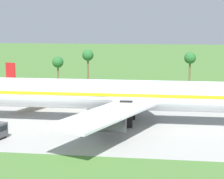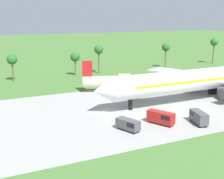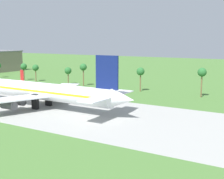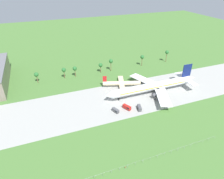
% 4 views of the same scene
% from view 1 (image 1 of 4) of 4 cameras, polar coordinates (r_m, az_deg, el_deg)
% --- Properties ---
extents(jet_airliner, '(75.16, 52.07, 18.72)m').
position_cam_1_polar(jet_airliner, '(79.92, 1.18, -0.77)').
color(jet_airliner, white).
rests_on(jet_airliner, ground_plane).
extents(regional_aircraft, '(28.83, 26.28, 9.57)m').
position_cam_1_polar(regional_aircraft, '(100.53, -8.34, -0.22)').
color(regional_aircraft, beige).
rests_on(regional_aircraft, ground_plane).
extents(palm_tree_row, '(126.98, 3.60, 12.06)m').
position_cam_1_polar(palm_tree_row, '(130.59, -6.87, 4.27)').
color(palm_tree_row, brown).
rests_on(palm_tree_row, ground_plane).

